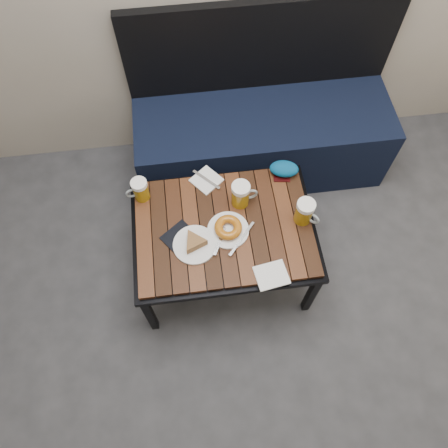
{
  "coord_description": "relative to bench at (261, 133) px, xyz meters",
  "views": [
    {
      "loc": [
        -0.15,
        0.18,
        2.23
      ],
      "look_at": [
        -0.03,
        1.09,
        0.5
      ],
      "focal_mm": 35.0,
      "sensor_mm": 36.0,
      "label": 1
    }
  ],
  "objects": [
    {
      "name": "knit_pouch",
      "position": [
        0.02,
        -0.42,
        0.23
      ],
      "size": [
        0.16,
        0.12,
        0.06
      ],
      "primitive_type": "ellipsoid",
      "rotation": [
        0.0,
        0.0,
        -0.22
      ],
      "color": "navy",
      "rests_on": "cafe_table"
    },
    {
      "name": "beer_mug_centre",
      "position": [
        -0.21,
        -0.56,
        0.27
      ],
      "size": [
        0.12,
        0.09,
        0.14
      ],
      "rotation": [
        0.0,
        0.0,
        0.06
      ],
      "color": "#9A6F0C",
      "rests_on": "cafe_table"
    },
    {
      "name": "passport_navy",
      "position": [
        -0.51,
        -0.7,
        0.2
      ],
      "size": [
        0.17,
        0.16,
        0.01
      ],
      "primitive_type": "cube",
      "rotation": [
        0.0,
        0.0,
        -0.93
      ],
      "color": "black",
      "rests_on": "cafe_table"
    },
    {
      "name": "napkin_left",
      "position": [
        -0.35,
        -0.42,
        0.2
      ],
      "size": [
        0.17,
        0.17,
        0.01
      ],
      "rotation": [
        0.0,
        0.0,
        0.68
      ],
      "color": "white",
      "rests_on": "cafe_table"
    },
    {
      "name": "beer_mug_left",
      "position": [
        -0.66,
        -0.47,
        0.26
      ],
      "size": [
        0.11,
        0.08,
        0.12
      ],
      "rotation": [
        0.0,
        0.0,
        3.3
      ],
      "color": "#9A6F0C",
      "rests_on": "cafe_table"
    },
    {
      "name": "beer_mug_right",
      "position": [
        0.06,
        -0.68,
        0.27
      ],
      "size": [
        0.12,
        0.11,
        0.13
      ],
      "rotation": [
        0.0,
        0.0,
        -0.76
      ],
      "color": "#9A6F0C",
      "rests_on": "cafe_table"
    },
    {
      "name": "bench",
      "position": [
        0.0,
        0.0,
        0.0
      ],
      "size": [
        1.4,
        0.5,
        0.95
      ],
      "color": "black",
      "rests_on": "ground"
    },
    {
      "name": "passport_burgundy",
      "position": [
        0.01,
        -0.42,
        0.2
      ],
      "size": [
        0.09,
        0.12,
        0.01
      ],
      "primitive_type": "cube",
      "rotation": [
        0.0,
        0.0,
        -0.13
      ],
      "color": "black",
      "rests_on": "cafe_table"
    },
    {
      "name": "plate_bagel",
      "position": [
        -0.29,
        -0.7,
        0.22
      ],
      "size": [
        0.22,
        0.23,
        0.05
      ],
      "color": "white",
      "rests_on": "cafe_table"
    },
    {
      "name": "room_shell",
      "position": [
        -0.27,
        -1.26,
        1.48
      ],
      "size": [
        4.0,
        4.0,
        4.0
      ],
      "color": "gray",
      "rests_on": "ground"
    },
    {
      "name": "cafe_table",
      "position": [
        -0.3,
        -0.68,
        0.16
      ],
      "size": [
        0.84,
        0.62,
        0.47
      ],
      "color": "black",
      "rests_on": "ground"
    },
    {
      "name": "plate_pie",
      "position": [
        -0.44,
        -0.75,
        0.22
      ],
      "size": [
        0.19,
        0.19,
        0.05
      ],
      "color": "white",
      "rests_on": "cafe_table"
    },
    {
      "name": "napkin_right",
      "position": [
        -0.13,
        -0.94,
        0.2
      ],
      "size": [
        0.15,
        0.13,
        0.01
      ],
      "rotation": [
        0.0,
        0.0,
        0.15
      ],
      "color": "white",
      "rests_on": "cafe_table"
    }
  ]
}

